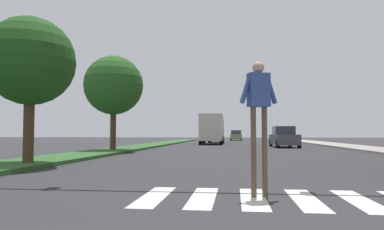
{
  "coord_description": "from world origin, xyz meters",
  "views": [
    {
      "loc": [
        -0.77,
        1.35,
        1.16
      ],
      "look_at": [
        -2.71,
        17.65,
        2.0
      ],
      "focal_mm": 33.58,
      "sensor_mm": 36.0,
      "label": 1
    }
  ],
  "objects_px": {
    "tree_mid": "(30,62)",
    "truck_box_delivery": "(212,129)",
    "tree_far": "(114,86)",
    "sedan_midblock": "(284,138)",
    "sedan_distant": "(216,136)",
    "traffic_light_gantry": "(90,8)",
    "sedan_far_horizon": "(236,136)",
    "pedestrian_performer": "(259,106)"
  },
  "relations": [
    {
      "from": "tree_mid",
      "to": "truck_box_delivery",
      "type": "height_order",
      "value": "tree_mid"
    },
    {
      "from": "tree_mid",
      "to": "tree_far",
      "type": "bearing_deg",
      "value": 92.13
    },
    {
      "from": "sedan_midblock",
      "to": "sedan_distant",
      "type": "xyz_separation_m",
      "value": [
        -6.38,
        14.08,
        -0.04
      ]
    },
    {
      "from": "traffic_light_gantry",
      "to": "truck_box_delivery",
      "type": "relative_size",
      "value": 1.54
    },
    {
      "from": "tree_mid",
      "to": "sedan_far_horizon",
      "type": "distance_m",
      "value": 46.48
    },
    {
      "from": "sedan_distant",
      "to": "sedan_far_horizon",
      "type": "bearing_deg",
      "value": 78.95
    },
    {
      "from": "traffic_light_gantry",
      "to": "sedan_far_horizon",
      "type": "bearing_deg",
      "value": 85.43
    },
    {
      "from": "tree_far",
      "to": "sedan_far_horizon",
      "type": "height_order",
      "value": "tree_far"
    },
    {
      "from": "tree_mid",
      "to": "sedan_distant",
      "type": "relative_size",
      "value": 1.13
    },
    {
      "from": "tree_mid",
      "to": "pedestrian_performer",
      "type": "xyz_separation_m",
      "value": [
        7.6,
        -5.07,
        -2.02
      ]
    },
    {
      "from": "sedan_midblock",
      "to": "sedan_distant",
      "type": "relative_size",
      "value": 1.01
    },
    {
      "from": "sedan_far_horizon",
      "to": "traffic_light_gantry",
      "type": "bearing_deg",
      "value": -94.57
    },
    {
      "from": "traffic_light_gantry",
      "to": "sedan_midblock",
      "type": "xyz_separation_m",
      "value": [
        7.74,
        21.77,
        -3.58
      ]
    },
    {
      "from": "sedan_distant",
      "to": "truck_box_delivery",
      "type": "relative_size",
      "value": 0.73
    },
    {
      "from": "tree_far",
      "to": "traffic_light_gantry",
      "type": "distance_m",
      "value": 13.42
    },
    {
      "from": "pedestrian_performer",
      "to": "truck_box_delivery",
      "type": "relative_size",
      "value": 0.4
    },
    {
      "from": "tree_mid",
      "to": "sedan_far_horizon",
      "type": "xyz_separation_m",
      "value": [
        7.37,
        45.8,
        -2.93
      ]
    },
    {
      "from": "sedan_midblock",
      "to": "sedan_far_horizon",
      "type": "relative_size",
      "value": 1.08
    },
    {
      "from": "traffic_light_gantry",
      "to": "sedan_distant",
      "type": "distance_m",
      "value": 36.06
    },
    {
      "from": "tree_far",
      "to": "traffic_light_gantry",
      "type": "xyz_separation_m",
      "value": [
        3.82,
        -12.86,
        0.24
      ]
    },
    {
      "from": "pedestrian_performer",
      "to": "sedan_distant",
      "type": "bearing_deg",
      "value": 94.18
    },
    {
      "from": "truck_box_delivery",
      "to": "pedestrian_performer",
      "type": "bearing_deg",
      "value": -84.84
    },
    {
      "from": "tree_mid",
      "to": "pedestrian_performer",
      "type": "distance_m",
      "value": 9.35
    },
    {
      "from": "traffic_light_gantry",
      "to": "sedan_midblock",
      "type": "distance_m",
      "value": 23.39
    },
    {
      "from": "tree_far",
      "to": "truck_box_delivery",
      "type": "distance_m",
      "value": 17.34
    },
    {
      "from": "sedan_midblock",
      "to": "sedan_distant",
      "type": "bearing_deg",
      "value": 114.37
    },
    {
      "from": "truck_box_delivery",
      "to": "traffic_light_gantry",
      "type": "bearing_deg",
      "value": -92.57
    },
    {
      "from": "tree_mid",
      "to": "pedestrian_performer",
      "type": "relative_size",
      "value": 2.06
    },
    {
      "from": "tree_far",
      "to": "sedan_far_horizon",
      "type": "distance_m",
      "value": 36.97
    },
    {
      "from": "sedan_distant",
      "to": "sedan_far_horizon",
      "type": "xyz_separation_m",
      "value": [
        2.54,
        13.01,
        -0.0
      ]
    },
    {
      "from": "tree_mid",
      "to": "tree_far",
      "type": "relative_size",
      "value": 0.87
    },
    {
      "from": "tree_mid",
      "to": "tree_far",
      "type": "height_order",
      "value": "tree_far"
    },
    {
      "from": "traffic_light_gantry",
      "to": "truck_box_delivery",
      "type": "distance_m",
      "value": 29.39
    },
    {
      "from": "pedestrian_performer",
      "to": "sedan_midblock",
      "type": "xyz_separation_m",
      "value": [
        3.61,
        23.79,
        -0.86
      ]
    },
    {
      "from": "sedan_distant",
      "to": "truck_box_delivery",
      "type": "xyz_separation_m",
      "value": [
        -0.05,
        -6.62,
        0.88
      ]
    },
    {
      "from": "tree_mid",
      "to": "sedan_far_horizon",
      "type": "bearing_deg",
      "value": 80.86
    },
    {
      "from": "traffic_light_gantry",
      "to": "sedan_far_horizon",
      "type": "distance_m",
      "value": 49.15
    },
    {
      "from": "pedestrian_performer",
      "to": "traffic_light_gantry",
      "type": "bearing_deg",
      "value": 154.04
    },
    {
      "from": "sedan_distant",
      "to": "traffic_light_gantry",
      "type": "bearing_deg",
      "value": -92.18
    },
    {
      "from": "tree_mid",
      "to": "sedan_distant",
      "type": "distance_m",
      "value": 33.27
    },
    {
      "from": "tree_mid",
      "to": "sedan_midblock",
      "type": "relative_size",
      "value": 1.12
    },
    {
      "from": "sedan_far_horizon",
      "to": "sedan_midblock",
      "type": "bearing_deg",
      "value": -81.94
    }
  ]
}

